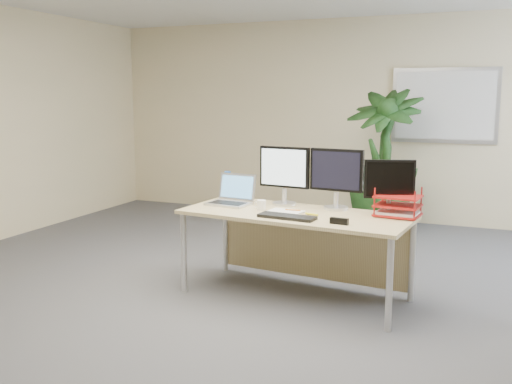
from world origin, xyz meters
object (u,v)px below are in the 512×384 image
at_px(monitor_left, 284,172).
at_px(monitor_right, 336,175).
at_px(desk, 301,228).
at_px(laptop, 232,197).
at_px(floor_plant, 382,173).

distance_m(monitor_left, monitor_right, 0.47).
xyz_separation_m(desk, monitor_right, (0.26, 0.16, 0.45)).
relative_size(desk, laptop, 4.98).
bearing_deg(desk, monitor_left, 140.08).
relative_size(monitor_left, monitor_right, 1.00).
bearing_deg(floor_plant, monitor_right, -89.64).
relative_size(desk, monitor_right, 3.80).
bearing_deg(laptop, monitor_left, 16.10).
relative_size(floor_plant, monitor_left, 2.92).
height_order(desk, monitor_right, monitor_right).
distance_m(desk, monitor_left, 0.53).
bearing_deg(floor_plant, monitor_left, -101.36).
xyz_separation_m(floor_plant, monitor_right, (0.01, -2.30, 0.27)).
relative_size(monitor_left, laptop, 1.31).
xyz_separation_m(floor_plant, laptop, (-0.91, -2.41, 0.04)).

